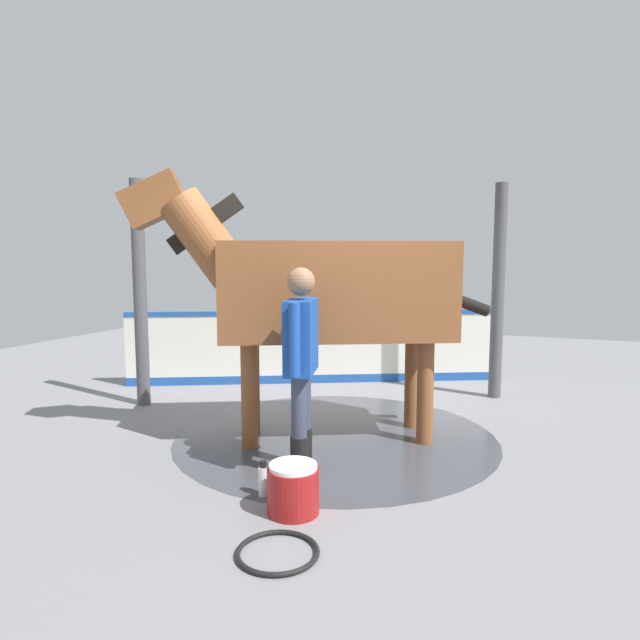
{
  "coord_description": "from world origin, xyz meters",
  "views": [
    {
      "loc": [
        1.73,
        -5.31,
        1.81
      ],
      "look_at": [
        -0.02,
        -0.72,
        1.25
      ],
      "focal_mm": 30.58,
      "sensor_mm": 36.0,
      "label": 1
    }
  ],
  "objects_px": {
    "hose_coil": "(278,552)",
    "bottle_spray": "(314,483)",
    "horse": "(323,289)",
    "bottle_shampoo": "(263,480)",
    "handler": "(301,355)",
    "wash_bucket": "(293,489)"
  },
  "relations": [
    {
      "from": "wash_bucket",
      "to": "hose_coil",
      "type": "distance_m",
      "value": 0.58
    },
    {
      "from": "handler",
      "to": "hose_coil",
      "type": "height_order",
      "value": "handler"
    },
    {
      "from": "wash_bucket",
      "to": "bottle_shampoo",
      "type": "height_order",
      "value": "wash_bucket"
    },
    {
      "from": "hose_coil",
      "to": "horse",
      "type": "bearing_deg",
      "value": 103.41
    },
    {
      "from": "horse",
      "to": "bottle_spray",
      "type": "height_order",
      "value": "horse"
    },
    {
      "from": "bottle_shampoo",
      "to": "bottle_spray",
      "type": "height_order",
      "value": "bottle_shampoo"
    },
    {
      "from": "wash_bucket",
      "to": "bottle_spray",
      "type": "distance_m",
      "value": 0.28
    },
    {
      "from": "bottle_spray",
      "to": "wash_bucket",
      "type": "bearing_deg",
      "value": -101.77
    },
    {
      "from": "handler",
      "to": "hose_coil",
      "type": "bearing_deg",
      "value": -86.99
    },
    {
      "from": "bottle_shampoo",
      "to": "horse",
      "type": "bearing_deg",
      "value": 92.31
    },
    {
      "from": "bottle_spray",
      "to": "hose_coil",
      "type": "distance_m",
      "value": 0.82
    },
    {
      "from": "bottle_spray",
      "to": "bottle_shampoo",
      "type": "bearing_deg",
      "value": -165.83
    },
    {
      "from": "horse",
      "to": "handler",
      "type": "bearing_deg",
      "value": 73.74
    },
    {
      "from": "bottle_shampoo",
      "to": "hose_coil",
      "type": "distance_m",
      "value": 0.86
    },
    {
      "from": "wash_bucket",
      "to": "bottle_shampoo",
      "type": "xyz_separation_m",
      "value": [
        -0.32,
        0.17,
        -0.05
      ]
    },
    {
      "from": "wash_bucket",
      "to": "handler",
      "type": "bearing_deg",
      "value": 108.32
    },
    {
      "from": "horse",
      "to": "wash_bucket",
      "type": "relative_size",
      "value": 9.0
    },
    {
      "from": "horse",
      "to": "handler",
      "type": "xyz_separation_m",
      "value": [
        0.15,
        -0.91,
        -0.5
      ]
    },
    {
      "from": "horse",
      "to": "hose_coil",
      "type": "height_order",
      "value": "horse"
    },
    {
      "from": "hose_coil",
      "to": "bottle_spray",
      "type": "bearing_deg",
      "value": 95.48
    },
    {
      "from": "bottle_shampoo",
      "to": "hose_coil",
      "type": "bearing_deg",
      "value": -57.45
    },
    {
      "from": "handler",
      "to": "bottle_spray",
      "type": "distance_m",
      "value": 1.03
    }
  ]
}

